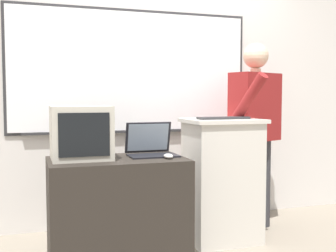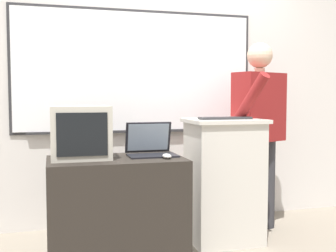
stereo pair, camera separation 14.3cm
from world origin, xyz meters
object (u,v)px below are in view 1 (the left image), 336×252
(lectern_podium, at_px, (222,180))
(laptop, at_px, (150,145))
(crt_monitor, at_px, (81,132))
(side_desk, at_px, (118,212))
(wireless_keyboard, at_px, (224,118))
(computer_mouse_by_laptop, at_px, (168,156))
(person_presenter, at_px, (255,121))

(lectern_podium, xyz_separation_m, laptop, (-0.65, -0.14, 0.32))
(lectern_podium, relative_size, crt_monitor, 2.51)
(side_desk, bearing_deg, lectern_podium, 14.45)
(lectern_podium, relative_size, wireless_keyboard, 2.38)
(side_desk, distance_m, computer_mouse_by_laptop, 0.53)
(side_desk, xyz_separation_m, crt_monitor, (-0.24, 0.06, 0.56))
(person_presenter, xyz_separation_m, computer_mouse_by_laptop, (-0.98, -0.54, -0.19))
(laptop, xyz_separation_m, wireless_keyboard, (0.63, 0.08, 0.18))
(person_presenter, bearing_deg, computer_mouse_by_laptop, -173.42)
(laptop, bearing_deg, side_desk, -159.95)
(side_desk, relative_size, computer_mouse_by_laptop, 9.35)
(person_presenter, height_order, laptop, person_presenter)
(person_presenter, distance_m, computer_mouse_by_laptop, 1.14)
(side_desk, xyz_separation_m, laptop, (0.26, 0.10, 0.45))
(wireless_keyboard, xyz_separation_m, computer_mouse_by_laptop, (-0.56, -0.29, -0.24))
(wireless_keyboard, xyz_separation_m, crt_monitor, (-1.13, -0.11, -0.08))
(side_desk, bearing_deg, wireless_keyboard, 11.10)
(side_desk, distance_m, person_presenter, 1.50)
(wireless_keyboard, bearing_deg, side_desk, -168.90)
(laptop, relative_size, wireless_keyboard, 0.83)
(person_presenter, bearing_deg, laptop, 175.16)
(laptop, height_order, crt_monitor, crt_monitor)
(wireless_keyboard, relative_size, computer_mouse_by_laptop, 4.20)
(lectern_podium, bearing_deg, person_presenter, 24.71)
(side_desk, bearing_deg, person_presenter, 17.76)
(lectern_podium, xyz_separation_m, wireless_keyboard, (-0.02, -0.06, 0.51))
(laptop, relative_size, computer_mouse_by_laptop, 3.47)
(wireless_keyboard, bearing_deg, crt_monitor, -174.34)
(person_presenter, relative_size, laptop, 4.74)
(laptop, relative_size, crt_monitor, 0.87)
(person_presenter, height_order, computer_mouse_by_laptop, person_presenter)
(lectern_podium, height_order, laptop, lectern_podium)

